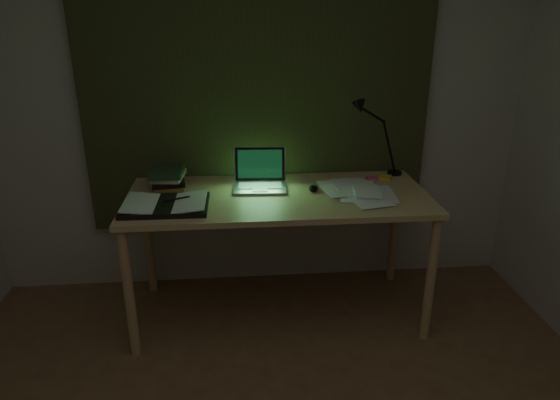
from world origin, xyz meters
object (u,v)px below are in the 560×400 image
at_px(book_stack, 169,178).
at_px(loose_papers, 358,192).
at_px(desk_lamp, 398,138).
at_px(desk, 278,256).
at_px(open_textbook, 166,204).
at_px(laptop, 260,171).

distance_m(book_stack, loose_papers, 1.14).
bearing_deg(desk_lamp, loose_papers, -127.51).
xyz_separation_m(book_stack, desk_lamp, (1.45, 0.13, 0.19)).
relative_size(desk, book_stack, 7.73).
bearing_deg(open_textbook, book_stack, 93.81).
xyz_separation_m(open_textbook, loose_papers, (1.11, 0.13, -0.01)).
height_order(laptop, book_stack, laptop).
xyz_separation_m(laptop, book_stack, (-0.55, 0.08, -0.05)).
bearing_deg(laptop, desk_lamp, 16.57).
bearing_deg(desk_lamp, desk, -151.83).
relative_size(book_stack, desk_lamp, 0.46).
height_order(book_stack, desk_lamp, desk_lamp).
bearing_deg(book_stack, loose_papers, -10.23).
bearing_deg(loose_papers, laptop, 167.97).
distance_m(open_textbook, book_stack, 0.33).
height_order(book_stack, loose_papers, book_stack).
relative_size(book_stack, loose_papers, 0.63).
bearing_deg(loose_papers, desk_lamp, 45.57).
bearing_deg(book_stack, desk_lamp, 5.11).
height_order(laptop, open_textbook, laptop).
relative_size(desk, desk_lamp, 3.57).
bearing_deg(open_textbook, desk_lamp, 18.54).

